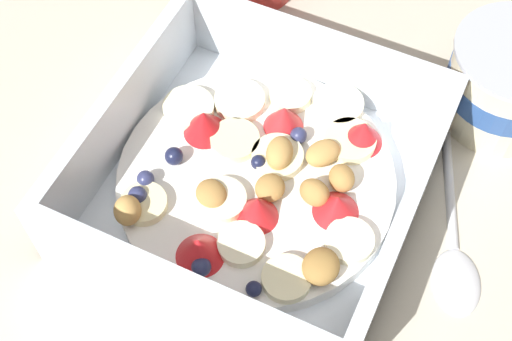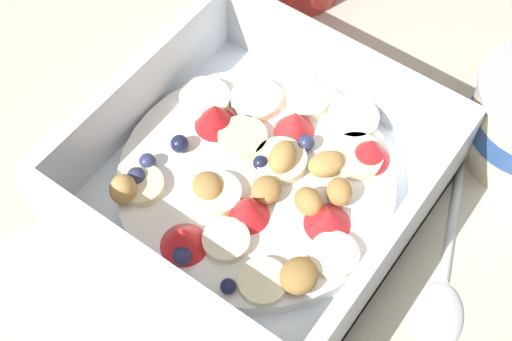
% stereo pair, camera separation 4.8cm
% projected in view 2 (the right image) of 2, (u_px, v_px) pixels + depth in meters
% --- Properties ---
extents(ground_plane, '(2.40, 2.40, 0.00)m').
position_uv_depth(ground_plane, '(287.00, 185.00, 0.51)').
color(ground_plane, beige).
extents(fruit_bowl, '(0.21, 0.21, 0.07)m').
position_uv_depth(fruit_bowl, '(258.00, 178.00, 0.49)').
color(fruit_bowl, white).
rests_on(fruit_bowl, ground).
extents(spoon, '(0.08, 0.17, 0.01)m').
position_uv_depth(spoon, '(445.00, 277.00, 0.47)').
color(spoon, silver).
rests_on(spoon, ground).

